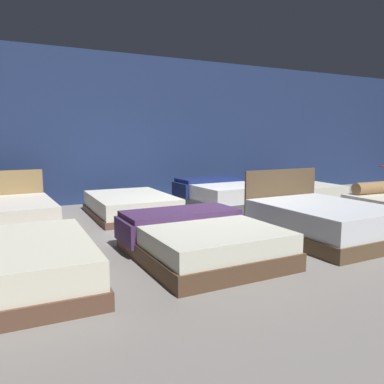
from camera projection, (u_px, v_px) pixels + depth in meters
ground_plane at (215, 226)px, 6.73m from camera, size 18.00×18.00×0.02m
showroom_back_wall at (149, 129)px, 9.40m from camera, size 18.00×0.06×3.50m
bed_0 at (18, 265)px, 3.93m from camera, size 1.53×2.06×0.46m
bed_1 at (200, 239)px, 4.93m from camera, size 1.73×2.08×0.51m
bed_2 at (323, 221)px, 5.81m from camera, size 1.66×2.07×0.99m
bed_4 at (6, 214)px, 6.67m from camera, size 1.69×2.05×0.90m
bed_5 at (131, 205)px, 7.57m from camera, size 1.54×2.15×0.41m
bed_6 at (221, 194)px, 8.53m from camera, size 1.64×1.97×0.60m
bed_7 at (297, 191)px, 9.53m from camera, size 1.59×2.10×0.49m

